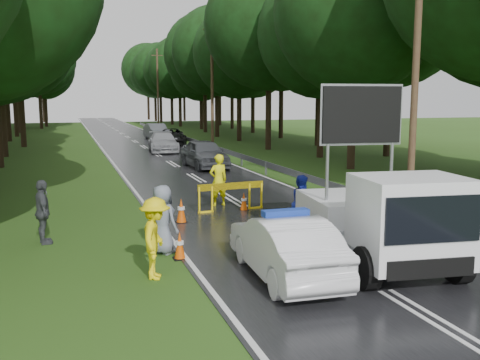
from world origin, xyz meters
name	(u,v)px	position (x,y,z in m)	size (l,w,h in m)	color
ground	(295,238)	(0.00, 0.00, 0.00)	(160.00, 160.00, 0.00)	#2B4B15
road	(144,147)	(0.00, 30.00, 0.01)	(7.00, 140.00, 0.02)	black
guardrail	(190,140)	(3.70, 29.67, 0.55)	(0.12, 60.06, 0.70)	gray
utility_pole_near	(416,63)	(5.20, 2.00, 5.06)	(1.40, 0.24, 10.00)	#4C3023
utility_pole_mid	(212,84)	(5.20, 28.00, 5.06)	(1.40, 0.24, 10.00)	#4C3023
utility_pole_far	(158,89)	(5.20, 54.00, 5.06)	(1.40, 0.24, 10.00)	#4C3023
police_sedan	(285,247)	(-1.59, -3.04, 0.69)	(1.63, 4.20, 1.50)	white
work_truck	(382,218)	(0.89, -2.93, 1.13)	(2.91, 5.48, 4.19)	gray
barrier	(231,190)	(-0.65, 4.00, 0.76)	(2.42, 0.25, 1.00)	yellow
officer	(218,180)	(-0.82, 5.00, 0.95)	(0.69, 0.46, 1.90)	#F6F50D
civilian	(302,203)	(0.53, 0.67, 0.83)	(0.81, 0.63, 1.67)	#18279F
bystander_left	(155,238)	(-4.28, -2.22, 0.89)	(1.16, 0.66, 1.79)	yellow
bystander_mid	(43,212)	(-6.69, 1.50, 0.87)	(1.02, 0.43, 1.75)	#404347
bystander_right	(163,219)	(-3.80, -0.38, 0.87)	(0.85, 0.56, 1.75)	slate
queue_car_first	(205,154)	(1.41, 15.79, 0.81)	(1.91, 4.74, 1.62)	#3D4045
queue_car_second	(163,142)	(0.80, 25.75, 0.72)	(2.02, 4.97, 1.44)	gray
queue_car_third	(172,137)	(2.60, 31.75, 0.68)	(2.26, 4.90, 1.36)	black
queue_car_fourth	(156,131)	(2.32, 38.02, 0.77)	(1.62, 4.65, 1.53)	#404347
cone_near_left	(180,246)	(-3.50, -1.00, 0.33)	(0.32, 0.32, 0.68)	black
cone_center	(286,223)	(-0.11, 0.36, 0.35)	(0.34, 0.34, 0.72)	black
cone_far	(244,202)	(-0.20, 3.94, 0.32)	(0.31, 0.31, 0.66)	black
cone_left_mid	(181,211)	(-2.67, 2.78, 0.38)	(0.37, 0.37, 0.79)	black
cone_right	(366,206)	(3.45, 1.94, 0.31)	(0.30, 0.30, 0.64)	black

